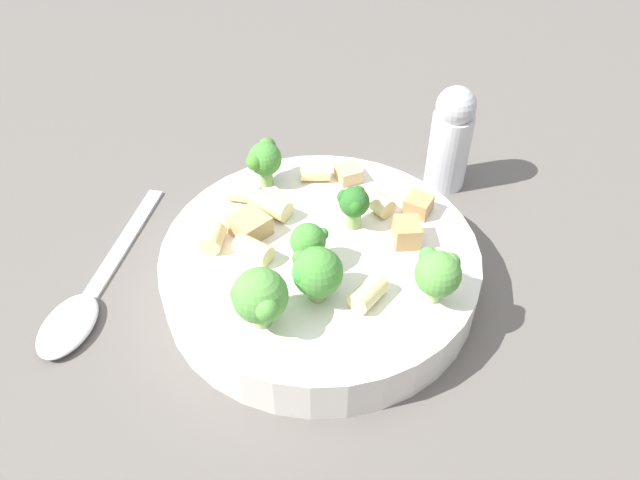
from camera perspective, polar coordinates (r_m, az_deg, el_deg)
The scene contains 21 objects.
ground_plane at distance 0.47m, azimuth 0.00°, elevation -3.96°, with size 2.00×2.00×0.00m, color #5B5651.
pasta_bowl at distance 0.46m, azimuth 0.00°, elevation -2.23°, with size 0.23×0.23×0.04m.
broccoli_floret_0 at distance 0.38m, azimuth -5.56°, elevation -5.21°, with size 0.04×0.04×0.04m.
broccoli_floret_1 at distance 0.40m, azimuth -0.35°, elevation -2.98°, with size 0.03×0.03×0.04m.
broccoli_floret_2 at distance 0.49m, azimuth -5.11°, elevation 7.39°, with size 0.03×0.03×0.04m.
broccoli_floret_3 at distance 0.40m, azimuth 10.75°, elevation -2.94°, with size 0.03×0.03×0.04m.
broccoli_floret_4 at distance 0.45m, azimuth 3.10°, elevation 3.37°, with size 0.02×0.02×0.03m.
broccoli_floret_5 at distance 0.42m, azimuth -1.06°, elevation -0.21°, with size 0.02×0.03×0.04m.
rigatoni_0 at distance 0.44m, azimuth -6.10°, elevation -0.96°, with size 0.01×0.01×0.03m, color beige.
rigatoni_1 at distance 0.45m, azimuth -9.79°, elevation 0.18°, with size 0.02×0.02×0.02m, color beige.
rigatoni_2 at distance 0.50m, azimuth -0.42°, elevation 6.17°, with size 0.01×0.01×0.02m, color beige.
rigatoni_3 at distance 0.49m, azimuth -6.90°, elevation 4.24°, with size 0.01×0.01×0.02m, color beige.
rigatoni_4 at distance 0.41m, azimuth 4.44°, elevation -4.86°, with size 0.02×0.02×0.03m, color beige.
rigatoni_5 at distance 0.48m, azimuth 5.44°, elevation 3.36°, with size 0.02×0.02×0.02m, color beige.
rigatoni_6 at distance 0.47m, azimuth -4.41°, elevation 3.14°, with size 0.02×0.02×0.03m, color beige.
chicken_chunk_0 at distance 0.50m, azimuth 2.61°, elevation 6.08°, with size 0.02×0.02×0.01m, color tan.
chicken_chunk_1 at distance 0.45m, azimuth 7.97°, elevation 0.61°, with size 0.02×0.02×0.02m, color tan.
chicken_chunk_2 at distance 0.46m, azimuth -6.45°, elevation 1.36°, with size 0.03×0.02×0.02m, color tan.
chicken_chunk_3 at distance 0.48m, azimuth 8.97°, elevation 3.17°, with size 0.02×0.02×0.01m, color tan.
pepper_shaker at distance 0.54m, azimuth 11.86°, elevation 9.15°, with size 0.04×0.04×0.09m.
spoon at distance 0.49m, azimuth -20.72°, elevation -5.19°, with size 0.09×0.18×0.01m.
Camera 1 is at (-0.05, -0.31, 0.35)m, focal length 35.00 mm.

